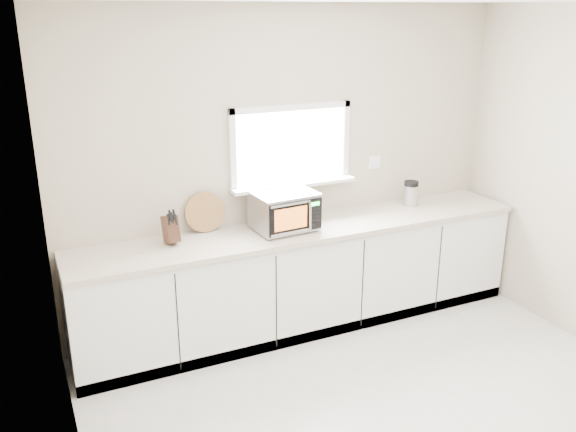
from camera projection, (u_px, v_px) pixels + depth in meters
back_wall at (290, 167)px, 5.21m from camera, size 4.00×0.17×2.70m
cabinets at (305, 279)px, 5.25m from camera, size 3.92×0.60×0.88m
countertop at (306, 229)px, 5.10m from camera, size 3.92×0.64×0.04m
microwave at (285, 210)px, 4.97m from camera, size 0.52×0.42×0.32m
knife_block at (171, 229)px, 4.69m from camera, size 0.11×0.21×0.29m
cutting_board at (205, 212)px, 4.94m from camera, size 0.33×0.08×0.33m
coffee_grinder at (411, 193)px, 5.60m from camera, size 0.15×0.15×0.24m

